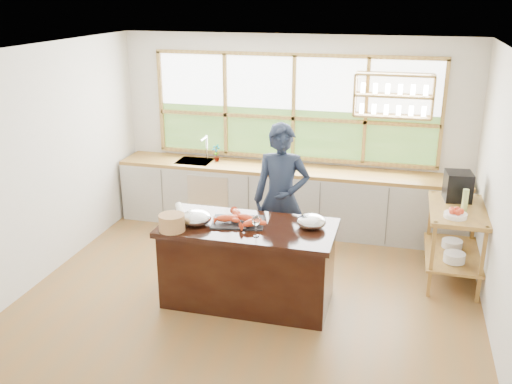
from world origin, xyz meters
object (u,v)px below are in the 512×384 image
(espresso_machine, at_px, (458,186))
(wicker_basket, at_px, (172,223))
(island, at_px, (248,263))
(cook, at_px, (281,199))

(espresso_machine, height_order, wicker_basket, espresso_machine)
(island, height_order, wicker_basket, wicker_basket)
(island, relative_size, espresso_machine, 5.44)
(cook, bearing_deg, espresso_machine, 11.11)
(espresso_machine, relative_size, wicker_basket, 1.25)
(cook, height_order, wicker_basket, cook)
(island, relative_size, wicker_basket, 6.82)
(cook, distance_m, wicker_basket, 1.47)
(island, bearing_deg, espresso_machine, 32.42)
(espresso_machine, distance_m, wicker_basket, 3.38)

